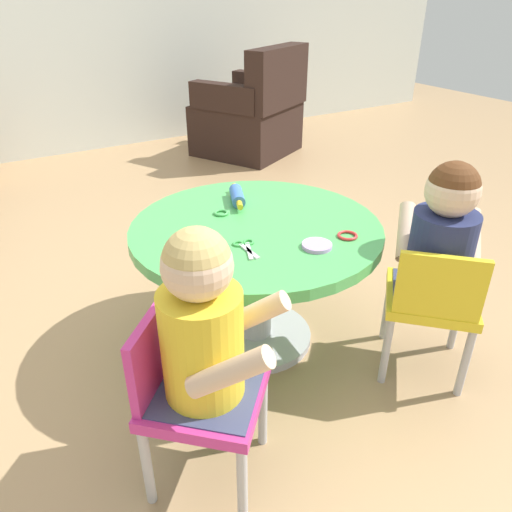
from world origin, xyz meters
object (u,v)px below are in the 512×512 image
(child_chair_left, at_px, (193,390))
(craft_scissors, at_px, (246,247))
(armchair_dark, at_px, (252,116))
(child_chair_right, at_px, (432,301))
(rolling_pin, at_px, (237,196))
(craft_table, at_px, (256,254))
(seated_child_left, at_px, (203,324))
(seated_child_right, at_px, (443,237))

(child_chair_left, distance_m, craft_scissors, 0.50)
(armchair_dark, bearing_deg, craft_scissors, -121.02)
(child_chair_right, height_order, craft_scissors, child_chair_right)
(child_chair_left, distance_m, rolling_pin, 0.85)
(craft_table, distance_m, armchair_dark, 2.49)
(seated_child_left, height_order, armchair_dark, armchair_dark)
(child_chair_right, bearing_deg, craft_scissors, 147.62)
(child_chair_right, relative_size, seated_child_right, 1.05)
(child_chair_left, bearing_deg, seated_child_left, -43.39)
(child_chair_right, bearing_deg, rolling_pin, 118.57)
(seated_child_right, distance_m, rolling_pin, 0.77)
(armchair_dark, height_order, craft_scissors, armchair_dark)
(child_chair_left, distance_m, seated_child_left, 0.23)
(craft_table, distance_m, rolling_pin, 0.27)
(armchair_dark, relative_size, craft_scissors, 6.88)
(craft_scissors, bearing_deg, rolling_pin, 64.99)
(child_chair_left, height_order, armchair_dark, armchair_dark)
(seated_child_right, bearing_deg, seated_child_left, -178.72)
(craft_table, height_order, craft_scissors, craft_scissors)
(seated_child_left, relative_size, seated_child_right, 1.00)
(child_chair_right, relative_size, rolling_pin, 2.44)
(seated_child_left, distance_m, armchair_dark, 3.12)
(rolling_pin, bearing_deg, craft_table, -101.80)
(seated_child_left, bearing_deg, child_chair_right, -0.58)
(craft_table, height_order, rolling_pin, rolling_pin)
(craft_scissors, bearing_deg, child_chair_right, -32.38)
(child_chair_right, height_order, armchair_dark, armchair_dark)
(craft_table, xyz_separation_m, seated_child_left, (-0.43, -0.46, 0.14))
(craft_table, height_order, seated_child_right, seated_child_right)
(seated_child_left, relative_size, armchair_dark, 0.53)
(craft_table, distance_m, seated_child_right, 0.65)
(child_chair_right, relative_size, armchair_dark, 0.56)
(craft_table, relative_size, craft_scissors, 6.43)
(child_chair_right, bearing_deg, child_chair_left, 177.65)
(child_chair_left, xyz_separation_m, rolling_pin, (0.50, 0.65, 0.23))
(child_chair_right, height_order, seated_child_right, seated_child_right)
(seated_child_right, relative_size, craft_scissors, 3.65)
(seated_child_left, xyz_separation_m, rolling_pin, (0.47, 0.68, -0.00))
(child_chair_right, bearing_deg, seated_child_left, 179.42)
(craft_table, xyz_separation_m, rolling_pin, (0.05, 0.22, 0.14))
(seated_child_right, xyz_separation_m, armchair_dark, (0.81, 2.59, -0.22))
(craft_table, bearing_deg, rolling_pin, 78.20)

